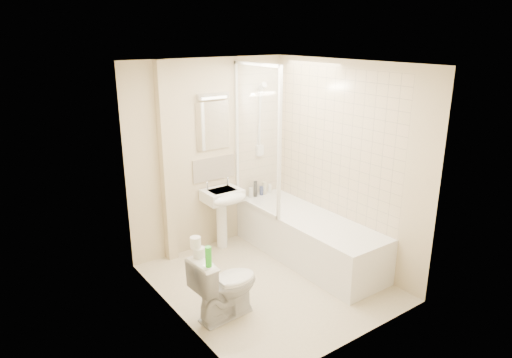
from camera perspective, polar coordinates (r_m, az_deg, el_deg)
floor at (r=5.26m, az=1.63°, el=-12.80°), size 2.50×2.50×0.00m
wall_back at (r=5.76m, az=-5.81°, el=2.88°), size 2.20×0.02×2.40m
wall_left at (r=4.22m, az=-10.24°, el=-3.01°), size 0.02×2.50×2.40m
wall_right at (r=5.47m, az=10.97°, el=1.82°), size 0.02×2.50×2.40m
ceiling at (r=4.53m, az=1.90°, el=14.29°), size 2.20×2.50×0.02m
tile_back at (r=6.09m, az=0.32°, el=5.98°), size 0.70×0.01×1.75m
tile_right at (r=5.54m, az=9.53°, el=4.51°), size 0.01×2.10×1.75m
pipe_boxing at (r=5.44m, az=-11.16°, el=1.72°), size 0.12×0.12×2.40m
splashback at (r=5.82m, az=-5.29°, el=1.32°), size 0.60×0.02×0.30m
mirror at (r=5.69m, az=-5.43°, el=6.63°), size 0.46×0.01×0.60m
strip_light at (r=5.61m, az=-5.43°, el=10.31°), size 0.42×0.07×0.07m
bathtub at (r=5.69m, az=6.50°, el=-7.13°), size 0.70×2.10×0.55m
shower_screen at (r=5.54m, az=0.06°, el=5.03°), size 0.04×0.92×1.80m
shower_fixture at (r=6.03m, az=0.56°, el=7.03°), size 0.10×0.16×0.99m
pedestal_sink at (r=5.76m, az=-4.03°, el=-2.95°), size 0.47×0.45×0.91m
bottle_white_a at (r=6.15m, az=-0.64°, el=-1.71°), size 0.06×0.06×0.14m
bottle_black_b at (r=6.18m, az=-0.08°, el=-1.24°), size 0.05×0.05×0.22m
bottle_blue at (r=6.25m, az=0.68°, el=-1.46°), size 0.05×0.05×0.12m
bottle_cream at (r=6.27m, az=1.06°, el=-1.14°), size 0.06×0.06×0.18m
bottle_white_b at (r=6.33m, az=1.71°, el=-1.20°), size 0.05×0.05×0.13m
toilet at (r=4.56m, az=-3.84°, el=-13.07°), size 0.47×0.72×0.68m
toilet_roll_lower at (r=4.33m, az=-7.14°, el=-9.08°), size 0.11×0.11×0.09m
toilet_roll_upper at (r=4.30m, az=-7.57°, el=-7.86°), size 0.10×0.10×0.11m
green_bottle at (r=4.13m, az=-5.97°, el=-9.64°), size 0.06×0.06×0.19m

